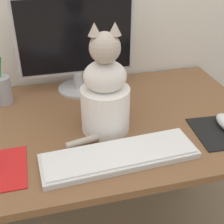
{
  "coord_description": "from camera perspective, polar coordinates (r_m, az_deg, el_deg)",
  "views": [
    {
      "loc": [
        -0.15,
        -0.91,
        1.35
      ],
      "look_at": [
        0.05,
        -0.13,
        0.86
      ],
      "focal_mm": 50.0,
      "sensor_mm": 36.0,
      "label": 1
    }
  ],
  "objects": [
    {
      "name": "monitor",
      "position": [
        1.24,
        -6.48,
        12.63
      ],
      "size": [
        0.46,
        0.17,
        0.39
      ],
      "color": "#B2B2B7",
      "rests_on": "desk"
    },
    {
      "name": "pen_cup",
      "position": [
        1.26,
        -19.36,
        3.89
      ],
      "size": [
        0.07,
        0.07,
        0.18
      ],
      "color": "#99999E",
      "rests_on": "desk"
    },
    {
      "name": "keyboard",
      "position": [
        0.93,
        1.36,
        -7.95
      ],
      "size": [
        0.47,
        0.16,
        0.02
      ],
      "rotation": [
        0.0,
        0.0,
        0.05
      ],
      "color": "silver",
      "rests_on": "desk"
    },
    {
      "name": "desk",
      "position": [
        1.16,
        -3.79,
        -6.27
      ],
      "size": [
        1.21,
        0.71,
        0.75
      ],
      "color": "brown",
      "rests_on": "ground_plane"
    },
    {
      "name": "cat",
      "position": [
        1.0,
        -1.28,
        3.44
      ],
      "size": [
        0.24,
        0.19,
        0.36
      ],
      "rotation": [
        0.0,
        0.0,
        -0.13
      ],
      "color": "white",
      "rests_on": "desk"
    }
  ]
}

